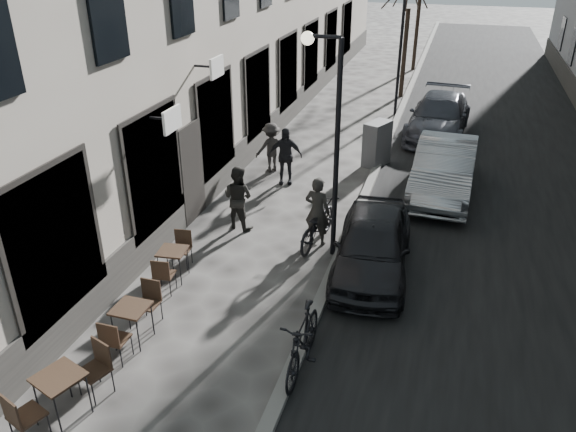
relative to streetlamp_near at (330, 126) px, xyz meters
The scene contains 17 objects.
road 11.23m from the streetlamp_near, 68.09° to the left, with size 7.30×60.00×0.00m, color black.
kerb 10.48m from the streetlamp_near, 87.87° to the left, with size 0.25×60.00×0.12m, color slate.
streetlamp_near is the anchor object (origin of this frame).
streetlamp_far 12.00m from the streetlamp_near, 90.00° to the left, with size 0.90×0.28×5.09m.
bistro_set_a 7.25m from the streetlamp_near, 114.30° to the right, with size 0.97×1.68×0.96m.
bistro_set_b 5.67m from the streetlamp_near, 122.66° to the right, with size 0.62×1.51×0.89m.
bistro_set_c 4.51m from the streetlamp_near, 145.09° to the right, with size 0.65×1.47×0.85m.
utility_cabinet 6.52m from the streetlamp_near, 87.42° to the left, with size 0.53×0.97×1.45m, color #5B5B5D.
bicycle 2.68m from the streetlamp_near, 128.95° to the left, with size 0.71×2.03×1.07m, color black.
cyclist_rider 2.34m from the streetlamp_near, 128.95° to the left, with size 0.64×0.42×1.75m, color black.
pedestrian_near 3.44m from the streetlamp_near, 165.51° to the left, with size 0.82×0.64×1.68m, color black.
pedestrian_mid 5.89m from the streetlamp_near, 122.14° to the left, with size 1.02×0.59×1.58m, color #2B2826.
pedestrian_far 4.87m from the streetlamp_near, 120.01° to the left, with size 1.03×0.43×1.75m, color black.
car_near 2.78m from the streetlamp_near, 23.58° to the right, with size 1.62×4.03×1.37m, color black.
car_mid 5.54m from the streetlamp_near, 60.40° to the left, with size 1.64×4.70×1.55m, color #93979B.
car_far 10.23m from the streetlamp_near, 78.22° to the left, with size 2.06×5.06×1.47m, color #33353C.
moped 4.79m from the streetlamp_near, 82.56° to the right, with size 0.55×1.95×1.17m, color black.
Camera 1 is at (2.30, -5.40, 6.87)m, focal length 35.00 mm.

